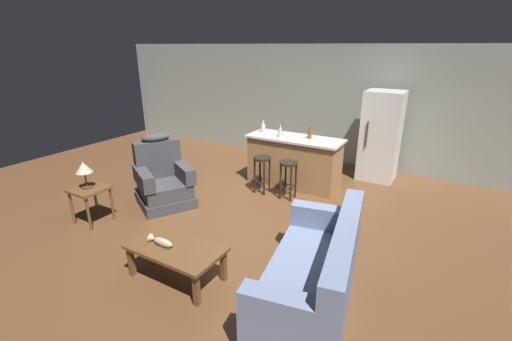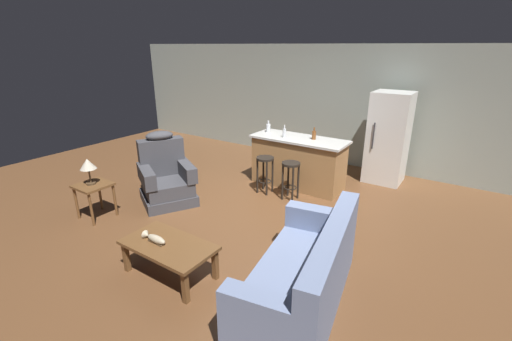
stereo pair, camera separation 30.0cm
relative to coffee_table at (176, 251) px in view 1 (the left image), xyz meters
The scene contains 15 objects.
ground_plane 1.98m from the coffee_table, 91.09° to the left, with size 12.00×12.00×0.00m.
back_wall 5.16m from the coffee_table, 90.42° to the left, with size 12.00×0.05×2.60m.
coffee_table is the anchor object (origin of this frame).
fish_figurine 0.20m from the coffee_table, 159.95° to the right, with size 0.34×0.10×0.10m.
couch 1.59m from the coffee_table, 16.52° to the left, with size 1.16×2.02×0.94m.
recliner_near_lamp 2.14m from the coffee_table, 138.54° to the left, with size 1.14×1.14×1.20m.
end_table 2.09m from the coffee_table, 169.84° to the left, with size 0.48×0.48×0.56m.
table_lamp 2.16m from the coffee_table, behind, with size 0.24×0.24×0.41m.
kitchen_island 3.30m from the coffee_table, 90.64° to the left, with size 1.80×0.70×0.95m.
bar_stool_left 2.70m from the coffee_table, 98.11° to the left, with size 0.32×0.32×0.68m.
bar_stool_right 2.67m from the coffee_table, 86.86° to the left, with size 0.32×0.32×0.68m.
refrigerator 4.70m from the coffee_table, 74.19° to the left, with size 0.70×0.69×1.76m.
bottle_tall_green 3.51m from the coffee_table, 102.67° to the left, with size 0.09×0.09×0.23m.
bottle_short_amber 3.43m from the coffee_table, 86.12° to the left, with size 0.07×0.07×0.22m.
bottle_wine_dark 3.26m from the coffee_table, 95.19° to the left, with size 0.06×0.06×0.24m.
Camera 1 is at (2.52, -4.36, 2.57)m, focal length 24.00 mm.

